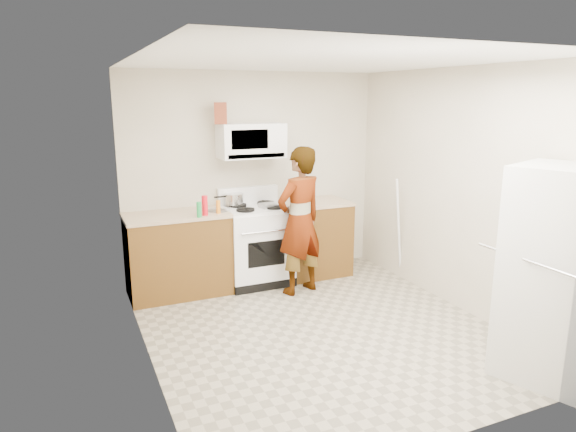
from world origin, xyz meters
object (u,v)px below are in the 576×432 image
microwave (251,141)px  kettle (305,193)px  saucepan (234,199)px  person (300,221)px  fridge (557,274)px  gas_range (256,243)px

microwave → kettle: 0.98m
kettle → saucepan: size_ratio=0.80×
person → saucepan: size_ratio=7.59×
fridge → saucepan: size_ratio=7.70×
person → saucepan: 0.88m
person → fridge: size_ratio=0.99×
fridge → person: bearing=92.0°
kettle → gas_range: bearing=-179.0°
gas_range → microwave: bearing=90.0°
person → kettle: person is taller
fridge → saucepan: fridge is taller
saucepan → gas_range: bearing=-38.0°
fridge → saucepan: bearing=95.9°
gas_range → saucepan: (-0.21, 0.17, 0.53)m
fridge → kettle: size_ratio=9.68×
person → kettle: 0.76m
person → kettle: (0.37, 0.63, 0.18)m
microwave → saucepan: (-0.21, 0.04, -0.69)m
person → fridge: (1.07, -2.45, 0.01)m
microwave → person: microwave is taller
microwave → person: size_ratio=0.45×
saucepan → microwave: bearing=-10.4°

